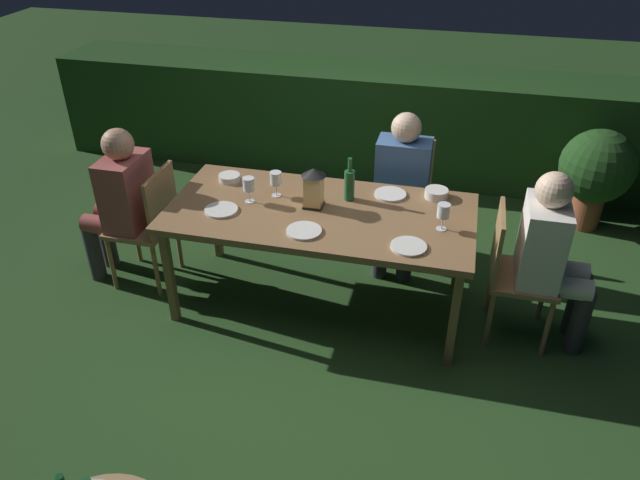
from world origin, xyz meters
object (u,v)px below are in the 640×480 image
at_px(person_in_cream, 551,252).
at_px(green_bottle_on_table, 349,184).
at_px(bowl_olives, 436,193).
at_px(bowl_bread, 229,177).
at_px(dining_table, 320,218).
at_px(person_in_rust, 120,199).
at_px(plate_a, 409,246).
at_px(wine_glass_b, 276,179).
at_px(person_in_blue, 401,185).
at_px(plate_d, 304,231).
at_px(chair_head_far, 513,269).
at_px(potted_plant_by_hedge, 597,170).
at_px(wine_glass_c, 443,212).
at_px(plate_b, 221,210).
at_px(plate_c, 390,194).
at_px(lantern_centerpiece, 314,185).
at_px(chair_head_near, 149,221).
at_px(wine_glass_a, 249,185).
at_px(chair_side_right_b, 403,191).

height_order(person_in_cream, green_bottle_on_table, person_in_cream).
bearing_deg(bowl_olives, bowl_bread, -176.38).
bearing_deg(bowl_olives, dining_table, -153.47).
height_order(person_in_rust, plate_a, person_in_rust).
height_order(green_bottle_on_table, wine_glass_b, green_bottle_on_table).
bearing_deg(person_in_blue, plate_d, -116.55).
height_order(chair_head_far, wine_glass_b, wine_glass_b).
bearing_deg(person_in_blue, green_bottle_on_table, -121.36).
height_order(wine_glass_b, bowl_olives, wine_glass_b).
bearing_deg(potted_plant_by_hedge, bowl_olives, -135.23).
xyz_separation_m(dining_table, wine_glass_b, (-0.32, 0.13, 0.17)).
relative_size(wine_glass_b, wine_glass_c, 1.00).
bearing_deg(plate_b, green_bottle_on_table, 24.51).
bearing_deg(green_bottle_on_table, wine_glass_b, -172.42).
relative_size(dining_table, plate_d, 9.11).
xyz_separation_m(plate_c, plate_d, (-0.43, -0.58, 0.00)).
height_order(lantern_centerpiece, plate_b, lantern_centerpiece).
height_order(chair_head_near, wine_glass_a, wine_glass_a).
distance_m(chair_head_far, person_in_blue, 1.03).
bearing_deg(green_bottle_on_table, person_in_rust, -173.08).
bearing_deg(dining_table, person_in_blue, 56.62).
xyz_separation_m(wine_glass_a, plate_b, (-0.13, -0.16, -0.11)).
distance_m(person_in_blue, potted_plant_by_hedge, 1.70).
distance_m(lantern_centerpiece, bowl_olives, 0.81).
xyz_separation_m(dining_table, potted_plant_by_hedge, (1.89, 1.53, -0.17)).
bearing_deg(potted_plant_by_hedge, bowl_bread, -153.84).
height_order(dining_table, person_in_blue, person_in_blue).
distance_m(bowl_olives, potted_plant_by_hedge, 1.70).
height_order(wine_glass_a, bowl_bread, wine_glass_a).
relative_size(dining_table, person_in_rust, 1.68).
height_order(chair_head_far, person_in_blue, person_in_blue).
distance_m(wine_glass_a, plate_a, 1.11).
relative_size(wine_glass_b, bowl_bread, 1.15).
bearing_deg(dining_table, plate_a, -26.60).
bearing_deg(dining_table, plate_d, -96.55).
bearing_deg(wine_glass_b, green_bottle_on_table, 7.58).
bearing_deg(wine_glass_c, person_in_rust, 178.75).
height_order(chair_side_right_b, plate_b, chair_side_right_b).
bearing_deg(chair_side_right_b, plate_c, -93.51).
bearing_deg(chair_side_right_b, potted_plant_by_hedge, 24.94).
relative_size(person_in_blue, green_bottle_on_table, 3.96).
bearing_deg(wine_glass_c, lantern_centerpiece, 173.49).
distance_m(dining_table, chair_head_near, 1.23).
bearing_deg(lantern_centerpiece, plate_b, -160.24).
bearing_deg(person_in_cream, person_in_rust, 180.00).
bearing_deg(plate_b, plate_a, -6.86).
xyz_separation_m(green_bottle_on_table, plate_c, (0.25, 0.12, -0.10)).
relative_size(chair_head_near, chair_side_right_b, 1.00).
distance_m(chair_side_right_b, plate_b, 1.47).
relative_size(lantern_centerpiece, bowl_olives, 1.75).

